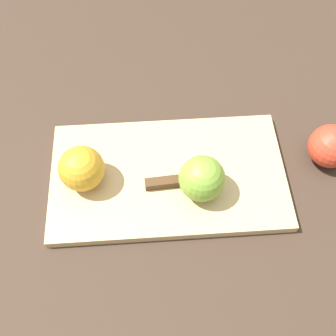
{
  "coord_description": "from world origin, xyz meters",
  "views": [
    {
      "loc": [
        0.04,
        -0.36,
        0.66
      ],
      "look_at": [
        0.0,
        0.0,
        0.04
      ],
      "focal_mm": 42.0,
      "sensor_mm": 36.0,
      "label": 1
    }
  ],
  "objects_px": {
    "apple_half_left": "(82,169)",
    "knife": "(168,182)",
    "apple_half_right": "(202,178)",
    "apple_whole": "(331,146)"
  },
  "relations": [
    {
      "from": "knife",
      "to": "apple_whole",
      "type": "relative_size",
      "value": 1.54
    },
    {
      "from": "apple_half_right",
      "to": "knife",
      "type": "distance_m",
      "value": 0.07
    },
    {
      "from": "apple_half_left",
      "to": "knife",
      "type": "xyz_separation_m",
      "value": [
        0.15,
        0.01,
        -0.03
      ]
    },
    {
      "from": "knife",
      "to": "apple_half_left",
      "type": "bearing_deg",
      "value": 168.78
    },
    {
      "from": "apple_half_left",
      "to": "knife",
      "type": "relative_size",
      "value": 0.56
    },
    {
      "from": "apple_half_right",
      "to": "knife",
      "type": "xyz_separation_m",
      "value": [
        -0.06,
        0.0,
        -0.03
      ]
    },
    {
      "from": "knife",
      "to": "apple_whole",
      "type": "xyz_separation_m",
      "value": [
        0.3,
        0.1,
        0.01
      ]
    },
    {
      "from": "apple_whole",
      "to": "apple_half_right",
      "type": "bearing_deg",
      "value": -155.93
    },
    {
      "from": "knife",
      "to": "apple_whole",
      "type": "distance_m",
      "value": 0.31
    },
    {
      "from": "apple_half_left",
      "to": "apple_whole",
      "type": "bearing_deg",
      "value": 30.62
    }
  ]
}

